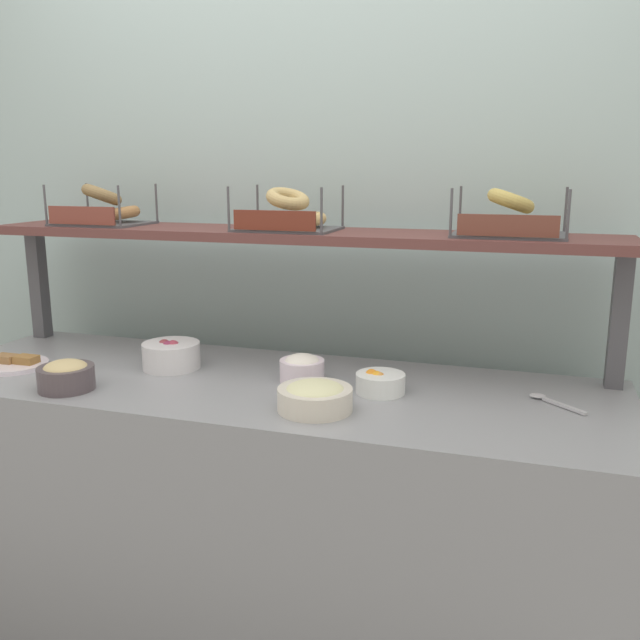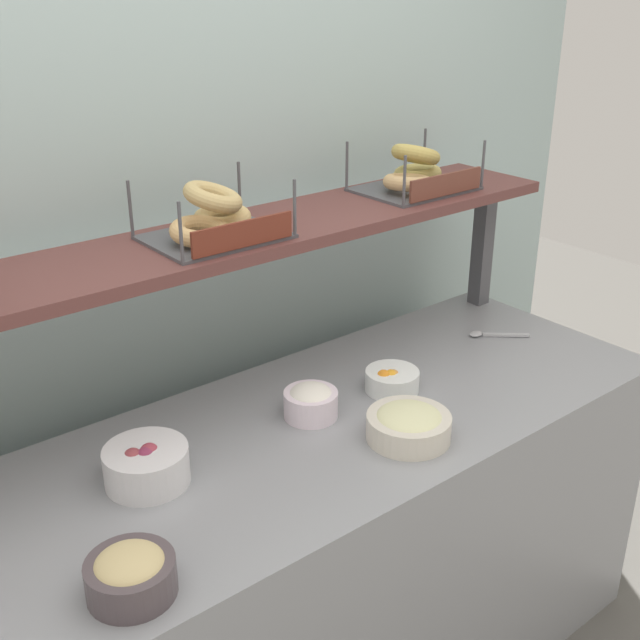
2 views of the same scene
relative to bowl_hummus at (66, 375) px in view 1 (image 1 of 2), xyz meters
name	(u,v)px [view 1 (image 1 of 2)]	position (x,y,z in m)	size (l,w,h in m)	color
ground_plane	(265,630)	(0.50, 0.23, -0.89)	(8.00, 8.00, 0.00)	#595651
back_wall	(317,246)	(0.50, 0.78, 0.31)	(3.32, 0.06, 2.40)	#A7C1BF
deli_counter	(262,512)	(0.50, 0.23, -0.47)	(2.12, 0.70, 0.85)	gray
shelf_riser_left	(39,284)	(-0.50, 0.50, 0.16)	(0.05, 0.05, 0.40)	#4C4C51
shelf_riser_right	(619,320)	(1.51, 0.50, 0.16)	(0.05, 0.05, 0.40)	#4C4C51
upper_shelf	(290,235)	(0.50, 0.50, 0.37)	(2.08, 0.32, 0.03)	brown
bowl_hummus	(66,375)	(0.00, 0.00, 0.00)	(0.16, 0.16, 0.09)	#504549
bowl_beet_salad	(171,355)	(0.18, 0.28, 0.00)	(0.18, 0.18, 0.09)	white
bowl_fruit_salad	(380,383)	(0.87, 0.25, -0.01)	(0.14, 0.14, 0.07)	white
bowl_potato_salad	(315,396)	(0.74, 0.05, 0.00)	(0.20, 0.20, 0.08)	silver
bowl_cream_cheese	(302,368)	(0.62, 0.28, 0.00)	(0.13, 0.13, 0.08)	white
serving_plate_white	(16,364)	(-0.30, 0.13, -0.03)	(0.20, 0.20, 0.04)	white
serving_spoon_near_plate	(549,400)	(1.33, 0.30, -0.04)	(0.15, 0.13, 0.01)	#B7B7BC
bagel_basket_everything	(102,211)	(-0.19, 0.49, 0.44)	(0.30, 0.25, 0.15)	#4C4C51
bagel_basket_plain	(286,216)	(0.50, 0.48, 0.43)	(0.31, 0.26, 0.14)	#4C4C51
bagel_basket_sesame	(509,220)	(1.18, 0.51, 0.43)	(0.32, 0.26, 0.14)	#4C4C51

